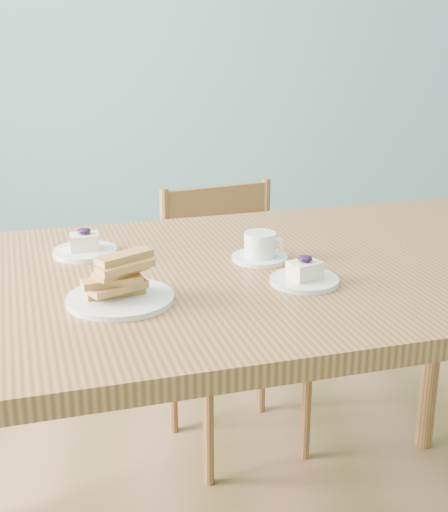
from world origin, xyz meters
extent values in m
cube|color=slate|center=(0.00, 2.50, 1.35)|extent=(5.00, 0.01, 2.70)
cube|color=olive|center=(-0.12, 0.01, 0.80)|extent=(1.68, 1.18, 0.04)
cylinder|color=olive|center=(0.48, 0.52, 0.39)|extent=(0.06, 0.06, 0.77)
cube|color=olive|center=(-0.13, 0.57, 0.39)|extent=(0.49, 0.47, 0.04)
cylinder|color=olive|center=(-0.23, 0.37, 0.19)|extent=(0.03, 0.03, 0.37)
cylinder|color=olive|center=(0.08, 0.48, 0.19)|extent=(0.03, 0.03, 0.37)
cylinder|color=olive|center=(-0.33, 0.66, 0.19)|extent=(0.03, 0.03, 0.37)
cylinder|color=olive|center=(-0.03, 0.77, 0.19)|extent=(0.03, 0.03, 0.37)
cylinder|color=olive|center=(-0.35, 0.66, 0.63)|extent=(0.03, 0.03, 0.43)
cylinder|color=olive|center=(-0.02, 0.78, 0.63)|extent=(0.03, 0.03, 0.43)
cube|color=olive|center=(-0.18, 0.72, 0.75)|extent=(0.32, 0.13, 0.16)
cylinder|color=olive|center=(-0.26, 0.70, 0.54)|extent=(0.01, 0.01, 0.26)
cylinder|color=olive|center=(-0.18, 0.72, 0.54)|extent=(0.01, 0.01, 0.26)
cylinder|color=olive|center=(-0.11, 0.75, 0.54)|extent=(0.01, 0.01, 0.26)
cylinder|color=silver|center=(-0.05, -0.10, 0.82)|extent=(0.14, 0.14, 0.01)
cube|color=beige|center=(-0.05, -0.10, 0.85)|extent=(0.08, 0.07, 0.04)
ellipsoid|color=black|center=(-0.05, -0.10, 0.87)|extent=(0.03, 0.03, 0.01)
sphere|color=black|center=(-0.04, -0.10, 0.87)|extent=(0.01, 0.01, 0.01)
sphere|color=black|center=(-0.06, -0.09, 0.87)|extent=(0.01, 0.01, 0.01)
sphere|color=black|center=(-0.05, -0.11, 0.87)|extent=(0.01, 0.01, 0.01)
cylinder|color=silver|center=(-0.52, 0.12, 0.82)|extent=(0.15, 0.15, 0.01)
cube|color=beige|center=(-0.52, 0.12, 0.85)|extent=(0.07, 0.06, 0.04)
ellipsoid|color=black|center=(-0.52, 0.12, 0.87)|extent=(0.03, 0.03, 0.01)
sphere|color=black|center=(-0.51, 0.13, 0.87)|extent=(0.01, 0.01, 0.01)
sphere|color=black|center=(-0.53, 0.13, 0.87)|extent=(0.01, 0.01, 0.01)
sphere|color=black|center=(-0.52, 0.11, 0.87)|extent=(0.01, 0.01, 0.01)
cylinder|color=silver|center=(-0.13, 0.05, 0.82)|extent=(0.13, 0.13, 0.01)
cylinder|color=silver|center=(-0.13, 0.05, 0.85)|extent=(0.10, 0.10, 0.05)
cylinder|color=olive|center=(-0.13, 0.05, 0.87)|extent=(0.06, 0.06, 0.00)
torus|color=silver|center=(-0.09, 0.04, 0.85)|extent=(0.04, 0.03, 0.04)
cylinder|color=silver|center=(-0.42, -0.17, 0.82)|extent=(0.21, 0.21, 0.01)
camera|label=1|loc=(-0.31, -1.45, 1.33)|focal=50.00mm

